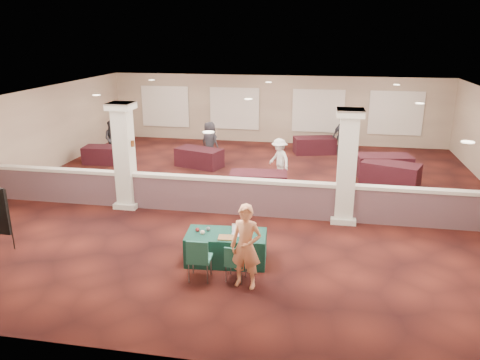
% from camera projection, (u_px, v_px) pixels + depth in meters
% --- Properties ---
extents(ground, '(16.00, 16.00, 0.00)m').
position_uv_depth(ground, '(248.00, 197.00, 15.26)').
color(ground, '#461811').
rests_on(ground, ground).
extents(wall_back, '(16.00, 0.04, 3.20)m').
position_uv_depth(wall_back, '(276.00, 110.00, 22.27)').
color(wall_back, '#866D5C').
rests_on(wall_back, ground).
extents(wall_front, '(16.00, 0.04, 3.20)m').
position_uv_depth(wall_front, '(164.00, 271.00, 7.28)').
color(wall_front, '#866D5C').
rests_on(wall_front, ground).
extents(wall_left, '(0.04, 16.00, 3.20)m').
position_uv_depth(wall_left, '(20.00, 139.00, 16.15)').
color(wall_left, '#866D5C').
rests_on(wall_left, ground).
extents(ceiling, '(16.00, 16.00, 0.02)m').
position_uv_depth(ceiling, '(248.00, 98.00, 14.29)').
color(ceiling, silver).
rests_on(ceiling, wall_back).
extents(partition_wall, '(15.60, 0.28, 1.10)m').
position_uv_depth(partition_wall, '(240.00, 196.00, 13.68)').
color(partition_wall, brown).
rests_on(partition_wall, ground).
extents(column_left, '(0.72, 0.72, 3.20)m').
position_uv_depth(column_left, '(124.00, 155.00, 13.96)').
color(column_left, silver).
rests_on(column_left, ground).
extents(column_right, '(0.72, 0.72, 3.20)m').
position_uv_depth(column_right, '(347.00, 166.00, 12.84)').
color(column_right, silver).
rests_on(column_right, ground).
extents(sconce_left, '(0.12, 0.12, 0.18)m').
position_uv_depth(sconce_left, '(115.00, 143.00, 13.90)').
color(sconce_left, brown).
rests_on(sconce_left, column_left).
extents(sconce_right, '(0.12, 0.12, 0.18)m').
position_uv_depth(sconce_right, '(132.00, 143.00, 13.80)').
color(sconce_right, brown).
rests_on(sconce_right, column_left).
extents(near_table, '(1.92, 1.07, 0.71)m').
position_uv_depth(near_table, '(226.00, 248.00, 10.89)').
color(near_table, '#0F3832').
rests_on(near_table, ground).
extents(conf_chair_main, '(0.46, 0.46, 0.83)m').
position_uv_depth(conf_chair_main, '(235.00, 261.00, 9.97)').
color(conf_chair_main, '#205E55').
rests_on(conf_chair_main, ground).
extents(conf_chair_side, '(0.52, 0.52, 0.98)m').
position_uv_depth(conf_chair_side, '(199.00, 256.00, 9.97)').
color(conf_chair_side, '#205E55').
rests_on(conf_chair_side, ground).
extents(woman, '(0.72, 0.54, 1.82)m').
position_uv_depth(woman, '(246.00, 247.00, 9.67)').
color(woman, '#FEB16E').
rests_on(woman, ground).
extents(far_table_front_left, '(1.80, 1.01, 0.70)m').
position_uv_depth(far_table_front_left, '(106.00, 155.00, 19.07)').
color(far_table_front_left, black).
rests_on(far_table_front_left, ground).
extents(far_table_front_center, '(1.94, 1.10, 0.76)m').
position_uv_depth(far_table_front_center, '(258.00, 184.00, 15.38)').
color(far_table_front_center, black).
rests_on(far_table_front_center, ground).
extents(far_table_front_right, '(2.15, 1.61, 0.78)m').
position_uv_depth(far_table_front_right, '(390.00, 174.00, 16.38)').
color(far_table_front_right, black).
rests_on(far_table_front_right, ground).
extents(far_table_back_left, '(2.00, 1.43, 0.73)m').
position_uv_depth(far_table_back_left, '(199.00, 158.00, 18.58)').
color(far_table_back_left, black).
rests_on(far_table_back_left, ground).
extents(far_table_back_center, '(1.95, 1.32, 0.72)m').
position_uv_depth(far_table_back_center, '(314.00, 145.00, 20.61)').
color(far_table_back_center, black).
rests_on(far_table_back_center, ground).
extents(far_table_back_right, '(2.11, 1.29, 0.80)m').
position_uv_depth(far_table_back_right, '(383.00, 166.00, 17.35)').
color(far_table_back_right, black).
rests_on(far_table_back_right, ground).
extents(attendee_a, '(0.85, 0.62, 1.58)m').
position_uv_depth(attendee_a, '(113.00, 139.00, 19.89)').
color(attendee_a, black).
rests_on(attendee_a, ground).
extents(attendee_b, '(1.01, 1.02, 1.54)m').
position_uv_depth(attendee_b, '(279.00, 160.00, 16.77)').
color(attendee_b, silver).
rests_on(attendee_b, ground).
extents(attendee_c, '(1.08, 1.07, 1.75)m').
position_uv_depth(attendee_c, '(342.00, 136.00, 20.08)').
color(attendee_c, black).
rests_on(attendee_c, ground).
extents(attendee_d, '(0.95, 0.78, 1.70)m').
position_uv_depth(attendee_d, '(210.00, 143.00, 18.97)').
color(attendee_d, black).
rests_on(attendee_d, ground).
extents(laptop_base, '(0.34, 0.25, 0.02)m').
position_uv_depth(laptop_base, '(238.00, 235.00, 10.70)').
color(laptop_base, silver).
rests_on(laptop_base, near_table).
extents(laptop_screen, '(0.32, 0.04, 0.21)m').
position_uv_depth(laptop_screen, '(239.00, 228.00, 10.77)').
color(laptop_screen, silver).
rests_on(laptop_screen, near_table).
extents(screen_glow, '(0.29, 0.03, 0.18)m').
position_uv_depth(screen_glow, '(239.00, 229.00, 10.77)').
color(screen_glow, silver).
rests_on(screen_glow, near_table).
extents(knitting, '(0.41, 0.32, 0.03)m').
position_uv_depth(knitting, '(227.00, 238.00, 10.54)').
color(knitting, '#B86D1D').
rests_on(knitting, near_table).
extents(yarn_cream, '(0.11, 0.11, 0.11)m').
position_uv_depth(yarn_cream, '(202.00, 232.00, 10.72)').
color(yarn_cream, beige).
rests_on(yarn_cream, near_table).
extents(yarn_red, '(0.10, 0.10, 0.10)m').
position_uv_depth(yarn_red, '(197.00, 230.00, 10.87)').
color(yarn_red, maroon).
rests_on(yarn_red, near_table).
extents(yarn_grey, '(0.10, 0.10, 0.10)m').
position_uv_depth(yarn_grey, '(208.00, 229.00, 10.91)').
color(yarn_grey, '#4E4F54').
rests_on(yarn_grey, near_table).
extents(scissors, '(0.12, 0.04, 0.01)m').
position_uv_depth(scissors, '(253.00, 240.00, 10.46)').
color(scissors, red).
rests_on(scissors, near_table).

